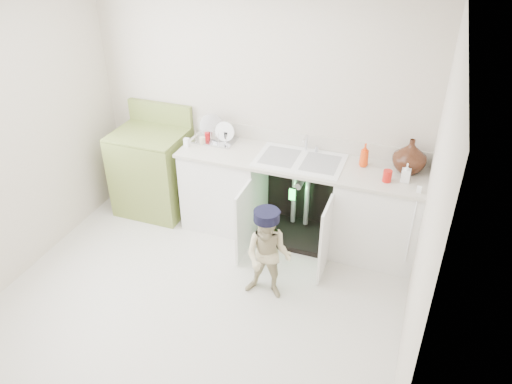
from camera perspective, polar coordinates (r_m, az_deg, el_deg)
ground at (r=4.63m, az=-6.31°, el=-11.88°), size 3.50×3.50×0.00m
room_shell at (r=3.88m, az=-7.38°, el=1.63°), size 6.00×5.50×1.26m
counter_run at (r=5.08m, az=5.17°, el=-0.64°), size 2.44×1.02×1.22m
avocado_stove at (r=5.64m, az=-11.69°, el=2.44°), size 0.76×0.65×1.17m
repair_worker at (r=4.35m, az=1.40°, el=-7.18°), size 0.44×0.79×0.89m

